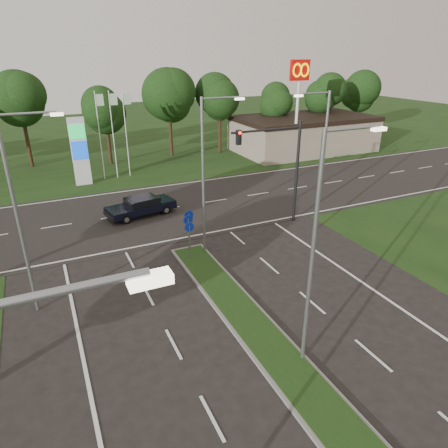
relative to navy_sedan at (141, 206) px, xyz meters
name	(u,v)px	position (x,y,z in m)	size (l,w,h in m)	color
verge_far	(94,138)	(1.11, 31.43, -0.72)	(160.00, 50.00, 0.02)	black
cross_road	(155,211)	(1.11, 0.43, -0.72)	(160.00, 12.00, 0.02)	black
median_kerb	(317,403)	(1.11, -19.57, -0.66)	(2.00, 26.00, 0.12)	slate
commercial_building	(304,134)	(23.11, 12.43, 1.28)	(16.00, 9.00, 4.00)	gray
streetlight_median_near	(318,243)	(2.11, -17.57, 4.36)	(2.53, 0.22, 9.00)	gray
streetlight_median_far	(206,171)	(2.11, -7.57, 4.36)	(2.53, 0.22, 9.00)	gray
streetlight_left_far	(21,208)	(-7.19, -9.57, 4.36)	(2.53, 0.22, 9.00)	gray
streetlight_right_far	(321,156)	(9.91, -7.57, 4.36)	(2.53, 0.22, 9.00)	gray
traffic_signal	(281,158)	(8.30, -5.57, 3.93)	(5.10, 0.42, 7.00)	black
median_signs	(189,227)	(1.11, -7.17, 0.99)	(1.16, 1.76, 2.38)	gray
gas_pylon	(82,150)	(-2.67, 9.48, 2.47)	(5.80, 1.26, 8.00)	silver
mcdonalds_sign	(299,85)	(19.11, 8.40, 7.26)	(2.20, 0.47, 10.40)	silver
treeline_far	(108,97)	(1.21, 16.37, 6.11)	(6.00, 6.00, 9.90)	black
navy_sedan	(141,206)	(0.00, 0.00, 0.00)	(5.17, 2.88, 1.34)	black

